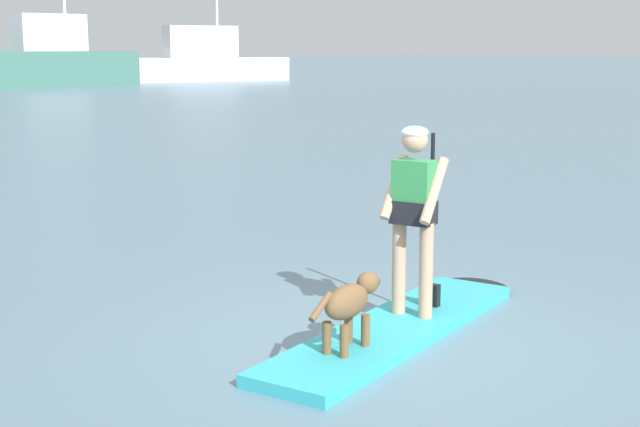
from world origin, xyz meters
The scene contains 6 objects.
ground_plane centered at (0.00, 0.00, 0.00)m, with size 400.00×400.00×0.00m, color slate.
paddleboard centered at (0.22, 0.07, 0.05)m, with size 3.64×1.84×0.10m.
person_paddler centered at (0.32, 0.11, 1.05)m, with size 0.67×0.58×1.64m.
dog centered at (-0.69, -0.23, 0.46)m, with size 0.96×0.40×0.55m.
moored_boat_center centered at (16.88, 47.56, 1.63)m, with size 9.01×3.37×9.38m.
moored_boat_outer centered at (28.67, 49.59, 1.43)m, with size 11.18×4.59×10.12m.
Camera 1 is at (-5.02, -5.32, 2.39)m, focal length 50.78 mm.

